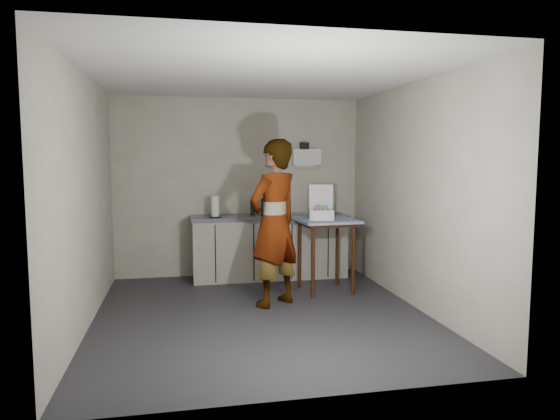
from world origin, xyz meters
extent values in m
plane|color=#2C2B31|center=(0.00, 0.00, 0.00)|extent=(4.00, 4.00, 0.00)
cube|color=#B0AA99|center=(0.00, 1.99, 1.30)|extent=(3.60, 0.02, 2.60)
cube|color=#B0AA99|center=(1.79, 0.00, 1.30)|extent=(0.02, 4.00, 2.60)
cube|color=#B0AA99|center=(-1.79, 0.00, 1.30)|extent=(0.02, 4.00, 2.60)
cube|color=white|center=(0.00, 0.00, 2.60)|extent=(3.60, 4.00, 0.01)
cube|color=black|center=(0.40, 1.70, 0.04)|extent=(2.20, 0.52, 0.08)
cube|color=beige|center=(0.40, 1.70, 0.43)|extent=(2.20, 0.58, 0.86)
cube|color=#4F5259|center=(0.40, 1.70, 0.89)|extent=(2.24, 0.62, 0.05)
cube|color=black|center=(-0.40, 1.41, 0.43)|extent=(0.02, 0.01, 0.80)
cube|color=black|center=(0.13, 1.41, 0.43)|extent=(0.02, 0.01, 0.80)
cube|color=black|center=(0.67, 1.41, 0.43)|extent=(0.01, 0.01, 0.80)
cube|color=black|center=(1.20, 1.41, 0.43)|extent=(0.02, 0.01, 0.80)
cube|color=white|center=(1.00, 1.92, 1.75)|extent=(0.42, 0.16, 0.24)
cube|color=white|center=(1.00, 1.97, 1.61)|extent=(0.30, 0.06, 0.04)
cube|color=black|center=(0.95, 1.83, 1.91)|extent=(0.14, 0.02, 0.10)
cylinder|color=#3D1B0D|center=(0.74, 0.52, 0.44)|extent=(0.05, 0.05, 0.87)
cylinder|color=#3D1B0D|center=(1.27, 0.56, 0.44)|extent=(0.05, 0.05, 0.87)
cylinder|color=#3D1B0D|center=(0.70, 1.06, 0.44)|extent=(0.05, 0.05, 0.87)
cylinder|color=#3D1B0D|center=(1.23, 1.10, 0.44)|extent=(0.05, 0.05, 0.87)
cube|color=#3D1B0D|center=(0.99, 0.81, 0.89)|extent=(0.69, 0.69, 0.04)
cube|color=navy|center=(0.99, 0.81, 0.93)|extent=(0.78, 0.78, 0.03)
imported|color=#B2A593|center=(0.21, 0.33, 0.97)|extent=(0.85, 0.79, 1.95)
imported|color=black|center=(0.33, 1.70, 1.08)|extent=(0.14, 0.14, 0.33)
cylinder|color=red|center=(0.42, 1.66, 0.96)|extent=(0.06, 0.06, 0.11)
cylinder|color=black|center=(0.16, 1.73, 1.02)|extent=(0.07, 0.07, 0.23)
cylinder|color=black|center=(-0.38, 1.59, 0.92)|extent=(0.17, 0.17, 0.02)
cylinder|color=white|center=(-0.38, 1.59, 1.07)|extent=(0.11, 0.11, 0.28)
cube|color=white|center=(1.16, 1.72, 0.92)|extent=(0.37, 0.28, 0.02)
cylinder|color=white|center=(1.00, 1.60, 1.05)|extent=(0.01, 0.01, 0.24)
cylinder|color=white|center=(1.33, 1.60, 1.05)|extent=(0.01, 0.01, 0.24)
cylinder|color=white|center=(1.00, 1.84, 1.05)|extent=(0.01, 0.01, 0.24)
cylinder|color=white|center=(1.33, 1.84, 1.05)|extent=(0.01, 0.01, 0.24)
cylinder|color=white|center=(1.07, 1.72, 1.03)|extent=(0.05, 0.20, 0.20)
cylinder|color=white|center=(1.15, 1.72, 1.03)|extent=(0.05, 0.20, 0.20)
cylinder|color=white|center=(1.22, 1.72, 1.03)|extent=(0.05, 0.20, 0.20)
cube|color=white|center=(0.92, 0.80, 0.95)|extent=(0.38, 0.38, 0.01)
cube|color=white|center=(0.88, 0.66, 1.02)|extent=(0.31, 0.08, 0.11)
cube|color=white|center=(0.95, 0.95, 1.02)|extent=(0.31, 0.08, 0.11)
cube|color=white|center=(0.77, 0.84, 1.02)|extent=(0.08, 0.31, 0.11)
cube|color=white|center=(1.06, 0.77, 1.02)|extent=(0.08, 0.31, 0.11)
cube|color=white|center=(0.96, 0.96, 1.23)|extent=(0.31, 0.09, 0.31)
cylinder|color=silver|center=(0.92, 0.80, 1.02)|extent=(0.21, 0.21, 0.11)
sphere|color=#DB5092|center=(0.86, 0.78, 1.09)|extent=(0.07, 0.07, 0.07)
sphere|color=#5688EB|center=(0.96, 0.75, 1.09)|extent=(0.07, 0.07, 0.07)
sphere|color=#5CE063|center=(0.93, 0.85, 1.09)|extent=(0.07, 0.07, 0.07)
sphere|color=#DB5092|center=(0.88, 0.86, 1.09)|extent=(0.07, 0.07, 0.07)
camera|label=1|loc=(-0.86, -5.33, 1.72)|focal=32.00mm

